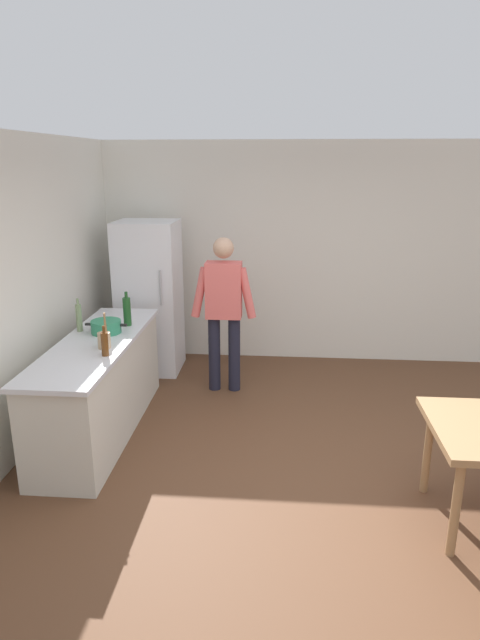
# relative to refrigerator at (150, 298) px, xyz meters

# --- Properties ---
(ground_plane) EXTENTS (14.00, 14.00, 0.00)m
(ground_plane) POSITION_rel_refrigerator_xyz_m (1.90, -2.40, -0.90)
(ground_plane) COLOR brown
(wall_back) EXTENTS (6.40, 0.12, 2.70)m
(wall_back) POSITION_rel_refrigerator_xyz_m (1.90, 0.60, 0.45)
(wall_back) COLOR silver
(wall_back) RESTS_ON ground_plane
(kitchen_counter) EXTENTS (0.64, 2.20, 0.90)m
(kitchen_counter) POSITION_rel_refrigerator_xyz_m (-0.10, -1.60, -0.45)
(kitchen_counter) COLOR beige
(kitchen_counter) RESTS_ON ground_plane
(refrigerator) EXTENTS (0.70, 0.67, 1.80)m
(refrigerator) POSITION_rel_refrigerator_xyz_m (0.00, 0.00, 0.00)
(refrigerator) COLOR white
(refrigerator) RESTS_ON ground_plane
(person) EXTENTS (0.70, 0.22, 1.70)m
(person) POSITION_rel_refrigerator_xyz_m (0.95, -0.55, 0.08)
(person) COLOR #1E1E2D
(person) RESTS_ON ground_plane
(cooking_pot) EXTENTS (0.40, 0.28, 0.12)m
(cooking_pot) POSITION_rel_refrigerator_xyz_m (-0.08, -1.37, 0.06)
(cooking_pot) COLOR #2D845B
(cooking_pot) RESTS_ON kitchen_counter
(utensil_jar) EXTENTS (0.11, 0.11, 0.32)m
(utensil_jar) POSITION_rel_refrigerator_xyz_m (0.05, -1.79, 0.08)
(utensil_jar) COLOR tan
(utensil_jar) RESTS_ON kitchen_counter
(bottle_beer_brown) EXTENTS (0.06, 0.06, 0.26)m
(bottle_beer_brown) POSITION_rel_refrigerator_xyz_m (0.11, -1.97, 0.11)
(bottle_beer_brown) COLOR #5B3314
(bottle_beer_brown) RESTS_ON kitchen_counter
(bottle_wine_green) EXTENTS (0.08, 0.08, 0.34)m
(bottle_wine_green) POSITION_rel_refrigerator_xyz_m (0.06, -1.11, 0.15)
(bottle_wine_green) COLOR #1E5123
(bottle_wine_green) RESTS_ON kitchen_counter
(bottle_vinegar_tall) EXTENTS (0.06, 0.06, 0.32)m
(bottle_vinegar_tall) POSITION_rel_refrigerator_xyz_m (-0.34, -1.34, 0.14)
(bottle_vinegar_tall) COLOR gray
(bottle_vinegar_tall) RESTS_ON kitchen_counter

